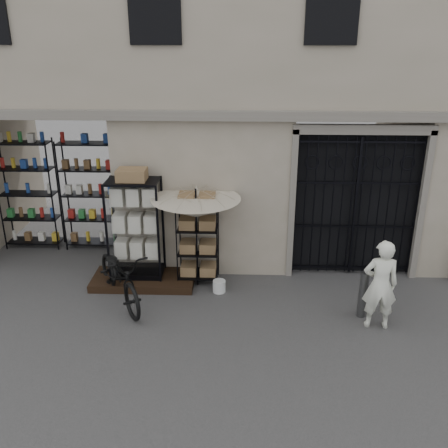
{
  "coord_description": "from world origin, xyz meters",
  "views": [
    {
      "loc": [
        -0.5,
        -7.17,
        4.74
      ],
      "look_at": [
        -0.8,
        1.4,
        1.35
      ],
      "focal_mm": 40.0,
      "sensor_mm": 36.0,
      "label": 1
    }
  ],
  "objects_px": {
    "display_cabinet": "(136,234)",
    "market_umbrella": "(196,203)",
    "wire_rack": "(198,242)",
    "white_bucket": "(219,286)",
    "bicycle": "(122,302)",
    "shopkeeper": "(375,326)",
    "steel_bollard": "(363,295)"
  },
  "relations": [
    {
      "from": "display_cabinet",
      "to": "market_umbrella",
      "type": "distance_m",
      "value": 1.38
    },
    {
      "from": "shopkeeper",
      "to": "wire_rack",
      "type": "bearing_deg",
      "value": -23.08
    },
    {
      "from": "bicycle",
      "to": "steel_bollard",
      "type": "distance_m",
      "value": 4.36
    },
    {
      "from": "market_umbrella",
      "to": "white_bucket",
      "type": "relative_size",
      "value": 9.77
    },
    {
      "from": "display_cabinet",
      "to": "wire_rack",
      "type": "bearing_deg",
      "value": 5.28
    },
    {
      "from": "display_cabinet",
      "to": "market_umbrella",
      "type": "xyz_separation_m",
      "value": [
        1.19,
        -0.13,
        0.69
      ]
    },
    {
      "from": "market_umbrella",
      "to": "white_bucket",
      "type": "xyz_separation_m",
      "value": [
        0.44,
        -0.27,
        -1.6
      ]
    },
    {
      "from": "market_umbrella",
      "to": "bicycle",
      "type": "distance_m",
      "value": 2.29
    },
    {
      "from": "wire_rack",
      "to": "market_umbrella",
      "type": "xyz_separation_m",
      "value": [
        -0.01,
        -0.15,
        0.86
      ]
    },
    {
      "from": "display_cabinet",
      "to": "white_bucket",
      "type": "height_order",
      "value": "display_cabinet"
    },
    {
      "from": "wire_rack",
      "to": "bicycle",
      "type": "xyz_separation_m",
      "value": [
        -1.36,
        -0.86,
        -0.86
      ]
    },
    {
      "from": "white_bucket",
      "to": "bicycle",
      "type": "distance_m",
      "value": 1.85
    },
    {
      "from": "display_cabinet",
      "to": "white_bucket",
      "type": "bearing_deg",
      "value": -9.44
    },
    {
      "from": "wire_rack",
      "to": "white_bucket",
      "type": "distance_m",
      "value": 0.95
    },
    {
      "from": "market_umbrella",
      "to": "bicycle",
      "type": "bearing_deg",
      "value": -152.45
    },
    {
      "from": "steel_bollard",
      "to": "shopkeeper",
      "type": "xyz_separation_m",
      "value": [
        0.18,
        -0.31,
        -0.42
      ]
    },
    {
      "from": "wire_rack",
      "to": "white_bucket",
      "type": "relative_size",
      "value": 7.17
    },
    {
      "from": "wire_rack",
      "to": "shopkeeper",
      "type": "height_order",
      "value": "wire_rack"
    },
    {
      "from": "market_umbrella",
      "to": "bicycle",
      "type": "xyz_separation_m",
      "value": [
        -1.35,
        -0.71,
        -1.71
      ]
    },
    {
      "from": "steel_bollard",
      "to": "bicycle",
      "type": "bearing_deg",
      "value": 175.58
    },
    {
      "from": "shopkeeper",
      "to": "market_umbrella",
      "type": "bearing_deg",
      "value": -20.75
    },
    {
      "from": "white_bucket",
      "to": "steel_bollard",
      "type": "relative_size",
      "value": 0.29
    },
    {
      "from": "wire_rack",
      "to": "market_umbrella",
      "type": "bearing_deg",
      "value": -111.68
    },
    {
      "from": "market_umbrella",
      "to": "display_cabinet",
      "type": "bearing_deg",
      "value": 173.99
    },
    {
      "from": "display_cabinet",
      "to": "wire_rack",
      "type": "xyz_separation_m",
      "value": [
        1.2,
        0.02,
        -0.17
      ]
    },
    {
      "from": "wire_rack",
      "to": "bicycle",
      "type": "bearing_deg",
      "value": -166.24
    },
    {
      "from": "market_umbrella",
      "to": "steel_bollard",
      "type": "xyz_separation_m",
      "value": [
        2.97,
        -1.04,
        -1.29
      ]
    },
    {
      "from": "wire_rack",
      "to": "white_bucket",
      "type": "height_order",
      "value": "wire_rack"
    },
    {
      "from": "market_umbrella",
      "to": "shopkeeper",
      "type": "distance_m",
      "value": 3.83
    },
    {
      "from": "shopkeeper",
      "to": "display_cabinet",
      "type": "bearing_deg",
      "value": -16.32
    },
    {
      "from": "display_cabinet",
      "to": "market_umbrella",
      "type": "bearing_deg",
      "value": -1.91
    },
    {
      "from": "white_bucket",
      "to": "shopkeeper",
      "type": "height_order",
      "value": "white_bucket"
    }
  ]
}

